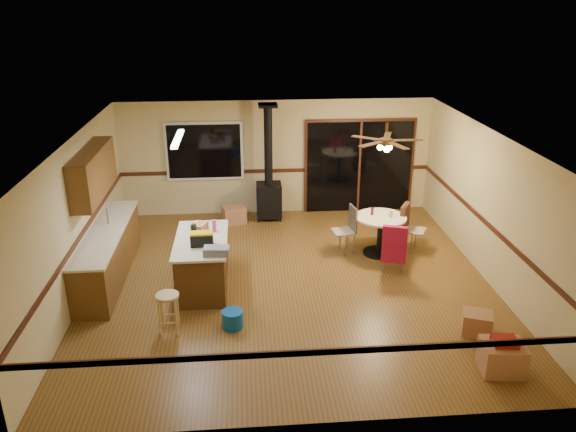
{
  "coord_description": "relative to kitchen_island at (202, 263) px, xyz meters",
  "views": [
    {
      "loc": [
        -0.75,
        -8.74,
        4.76
      ],
      "look_at": [
        0.0,
        0.3,
        1.15
      ],
      "focal_mm": 35.0,
      "sensor_mm": 36.0,
      "label": 1
    }
  ],
  "objects": [
    {
      "name": "toolbox_black",
      "position": [
        0.04,
        -0.26,
        0.55
      ],
      "size": [
        0.37,
        0.2,
        0.2
      ],
      "primitive_type": "cube",
      "rotation": [
        0.0,
        0.0,
        0.02
      ],
      "color": "black",
      "rests_on": "kitchen_island"
    },
    {
      "name": "sliding_door",
      "position": [
        3.4,
        3.45,
        0.6
      ],
      "size": [
        2.52,
        0.1,
        2.1
      ],
      "primitive_type": "cube",
      "color": "black",
      "rests_on": "ground"
    },
    {
      "name": "chair_right",
      "position": [
        3.89,
        1.19,
        0.14
      ],
      "size": [
        0.61,
        0.59,
        0.7
      ],
      "color": "tan",
      "rests_on": "ground"
    },
    {
      "name": "floor",
      "position": [
        1.5,
        0.0,
        -0.45
      ],
      "size": [
        7.0,
        7.0,
        0.0
      ],
      "primitive_type": "plane",
      "color": "brown",
      "rests_on": "ground"
    },
    {
      "name": "toolbox_yellow_lid",
      "position": [
        0.04,
        -0.26,
        0.67
      ],
      "size": [
        0.37,
        0.2,
        0.03
      ],
      "primitive_type": "cube",
      "rotation": [
        0.0,
        0.0,
        0.02
      ],
      "color": "gold",
      "rests_on": "toolbox_black"
    },
    {
      "name": "box_corner_b",
      "position": [
        4.16,
        -1.8,
        -0.28
      ],
      "size": [
        0.52,
        0.48,
        0.34
      ],
      "primitive_type": "cube",
      "rotation": [
        0.0,
        0.0,
        -0.36
      ],
      "color": "#A26B48",
      "rests_on": "floor"
    },
    {
      "name": "wall_front",
      "position": [
        1.5,
        -3.5,
        0.85
      ],
      "size": [
        7.0,
        0.0,
        7.0
      ],
      "primitive_type": "plane",
      "rotation": [
        -1.57,
        0.0,
        0.0
      ],
      "color": "#CEBD82",
      "rests_on": "ground"
    },
    {
      "name": "countertop",
      "position": [
        -1.7,
        0.5,
        0.43
      ],
      "size": [
        0.64,
        3.04,
        0.04
      ],
      "primitive_type": "cube",
      "color": "beige",
      "rests_on": "lower_cabinets"
    },
    {
      "name": "blue_bucket",
      "position": [
        0.52,
        -1.33,
        -0.32
      ],
      "size": [
        0.39,
        0.39,
        0.27
      ],
      "primitive_type": "cylinder",
      "rotation": [
        0.0,
        0.0,
        0.19
      ],
      "color": "#0B53A7",
      "rests_on": "floor"
    },
    {
      "name": "box_corner_a",
      "position": [
        4.14,
        -2.71,
        -0.24
      ],
      "size": [
        0.61,
        0.53,
        0.42
      ],
      "primitive_type": "cube",
      "rotation": [
        0.0,
        0.0,
        -0.11
      ],
      "color": "#A26B48",
      "rests_on": "floor"
    },
    {
      "name": "window",
      "position": [
        -0.1,
        3.45,
        1.05
      ],
      "size": [
        1.72,
        0.1,
        1.32
      ],
      "primitive_type": "cube",
      "color": "black",
      "rests_on": "ground"
    },
    {
      "name": "bottle_dark",
      "position": [
        -0.1,
        -0.1,
        0.6
      ],
      "size": [
        0.1,
        0.1,
        0.31
      ],
      "primitive_type": "cylinder",
      "rotation": [
        0.0,
        0.0,
        0.15
      ],
      "color": "black",
      "rests_on": "kitchen_island"
    },
    {
      "name": "box_under_window",
      "position": [
        0.51,
        2.87,
        -0.26
      ],
      "size": [
        0.56,
        0.5,
        0.39
      ],
      "primitive_type": "cube",
      "rotation": [
        0.0,
        0.0,
        0.26
      ],
      "color": "#A26B48",
      "rests_on": "floor"
    },
    {
      "name": "wall_left",
      "position": [
        -2.0,
        0.0,
        0.85
      ],
      "size": [
        0.0,
        7.0,
        7.0
      ],
      "primitive_type": "plane",
      "rotation": [
        1.57,
        0.0,
        1.57
      ],
      "color": "#CEBD82",
      "rests_on": "ground"
    },
    {
      "name": "wall_right",
      "position": [
        5.0,
        0.0,
        0.85
      ],
      "size": [
        0.0,
        7.0,
        7.0
      ],
      "primitive_type": "plane",
      "rotation": [
        1.57,
        0.0,
        -1.57
      ],
      "color": "#CEBD82",
      "rests_on": "ground"
    },
    {
      "name": "bottle_pink",
      "position": [
        0.22,
        0.29,
        0.56
      ],
      "size": [
        0.08,
        0.08,
        0.22
      ],
      "primitive_type": "cylinder",
      "rotation": [
        0.0,
        0.0,
        -0.1
      ],
      "color": "#D84C8C",
      "rests_on": "kitchen_island"
    },
    {
      "name": "glass_cream",
      "position": [
        3.53,
        1.0,
        0.4
      ],
      "size": [
        0.07,
        0.07,
        0.15
      ],
      "primitive_type": "cylinder",
      "rotation": [
        0.0,
        0.0,
        -0.17
      ],
      "color": "beige",
      "rests_on": "dining_table"
    },
    {
      "name": "dining_table",
      "position": [
        3.35,
        1.05,
        0.08
      ],
      "size": [
        0.98,
        0.98,
        0.78
      ],
      "color": "black",
      "rests_on": "ground"
    },
    {
      "name": "lower_cabinets",
      "position": [
        -1.7,
        0.5,
        -0.02
      ],
      "size": [
        0.6,
        3.0,
        0.86
      ],
      "primitive_type": "cube",
      "color": "brown",
      "rests_on": "ground"
    },
    {
      "name": "bar_stool",
      "position": [
        -0.43,
        -1.37,
        -0.14
      ],
      "size": [
        0.45,
        0.45,
        0.63
      ],
      "primitive_type": "cylinder",
      "rotation": [
        0.0,
        0.0,
        0.4
      ],
      "color": "tan",
      "rests_on": "floor"
    },
    {
      "name": "ceiling",
      "position": [
        1.5,
        0.0,
        2.15
      ],
      "size": [
        7.0,
        7.0,
        0.0
      ],
      "primitive_type": "plane",
      "rotation": [
        3.14,
        0.0,
        0.0
      ],
      "color": "silver",
      "rests_on": "ground"
    },
    {
      "name": "chair_near",
      "position": [
        3.39,
        0.17,
        0.14
      ],
      "size": [
        0.54,
        0.56,
        0.7
      ],
      "color": "tan",
      "rests_on": "ground"
    },
    {
      "name": "chair_rail",
      "position": [
        1.5,
        0.0,
        0.55
      ],
      "size": [
        7.0,
        7.0,
        0.08
      ],
      "primitive_type": null,
      "color": "#3E1C0F",
      "rests_on": "ground"
    },
    {
      "name": "wall_back",
      "position": [
        1.5,
        3.5,
        0.85
      ],
      "size": [
        7.0,
        0.0,
        7.0
      ],
      "primitive_type": "plane",
      "rotation": [
        1.57,
        0.0,
        0.0
      ],
      "color": "#CEBD82",
      "rests_on": "ground"
    },
    {
      "name": "kitchen_island",
      "position": [
        0.0,
        0.0,
        0.0
      ],
      "size": [
        0.88,
        1.68,
        0.9
      ],
      "color": "#4E3013",
      "rests_on": "ground"
    },
    {
      "name": "box_small_red",
      "position": [
        4.14,
        -2.71,
        0.01
      ],
      "size": [
        0.35,
        0.3,
        0.08
      ],
      "primitive_type": "cube",
      "rotation": [
        0.0,
        0.0,
        -0.11
      ],
      "color": "maroon",
      "rests_on": "box_corner_a"
    },
    {
      "name": "ceiling_fan",
      "position": [
        3.35,
        1.05,
        1.76
      ],
      "size": [
        0.24,
        0.24,
        0.55
      ],
      "color": "brown",
      "rests_on": "ceiling"
    },
    {
      "name": "bottle_white",
      "position": [
        -0.11,
        0.31,
        0.54
      ],
      "size": [
        0.07,
        0.07,
        0.2
      ],
      "primitive_type": "cylinder",
      "rotation": [
        0.0,
        0.0,
        -0.07
      ],
      "color": "white",
      "rests_on": "kitchen_island"
    },
    {
      "name": "fluorescent_strip",
      "position": [
        -0.3,
        0.3,
        2.11
      ],
      "size": [
        0.1,
        1.2,
        0.04
      ],
      "primitive_type": "cube",
      "color": "white",
      "rests_on": "ceiling"
    },
    {
      "name": "upper_cabinets",
      "position": [
        -1.83,
        0.7,
        1.45
      ],
      "size": [
        0.35,
        2.0,
        0.8
      ],
      "primitive_type": "cube",
      "color": "brown",
      "rests_on": "ground"
    },
    {
      "name": "box_on_island",
      "position": [
        -0.03,
        0.23,
        0.54
      ],
      "size": [
        0.3,
        0.35,
        0.19
      ],
      "primitive_type": "cube",
      "rotation": [
        0.0,
        0.0,
        -0.39
      ],
      "color": "#A26B48",
      "rests_on": "kitchen_island"
    },
    {
      "name": "glass_red",
      "position": [
        3.2,
        1.15,
        0.4
      ],
      "size": [
        0.07,
        0.07,
        0.15
      ],
      "primitive_type": "cylinder",
      "rotation": [
        0.0,
        0.0,
        0.42
      ],
      "color": "#590C14",
      "rests_on": "dining_table"
    },
    {
      "name": "toolbox_grey",
      "position": [
        0.29,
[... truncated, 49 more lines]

